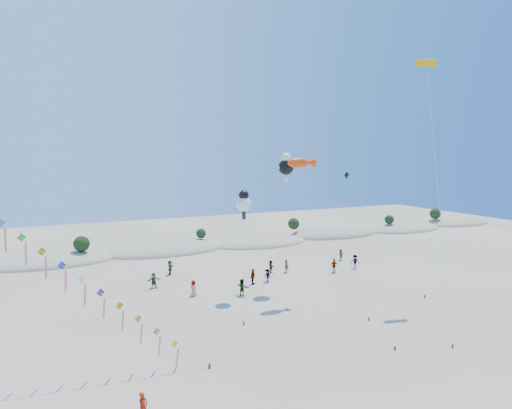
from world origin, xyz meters
name	(u,v)px	position (x,y,z in m)	size (l,w,h in m)	color
ground	(336,399)	(0.00, 0.00, 0.00)	(160.00, 160.00, 0.00)	gray
dune_ridge	(171,249)	(1.06, 45.14, 0.11)	(145.30, 11.49, 5.57)	#9B9272
fish_kite	(301,163)	(7.88, 17.50, 13.89)	(3.07, 14.55, 14.47)	#3F2D1E
cartoon_kite_low	(244,202)	(2.67, 20.19, 9.86)	(4.03, 8.18, 11.13)	#3F2D1E
cartoon_kite_high	(286,165)	(8.25, 21.34, 13.58)	(2.77, 13.23, 14.99)	#3F2D1E
parafoil_kite	(427,68)	(19.70, 12.94, 23.42)	(8.95, 11.76, 24.39)	#3F2D1E
dark_kite	(368,209)	(18.05, 19.25, 8.49)	(2.35, 11.35, 12.77)	#3F2D1E
flyer_foreground	(143,408)	(-10.96, 2.56, 0.87)	(0.64, 0.42, 1.75)	#A9210D
beachgoers	(257,272)	(6.49, 25.23, 0.85)	(27.65, 12.89, 1.81)	slate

